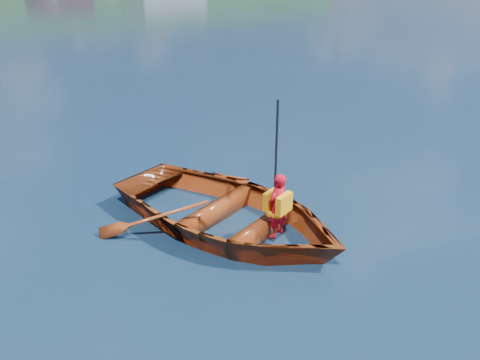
% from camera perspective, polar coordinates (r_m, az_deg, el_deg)
% --- Properties ---
extents(ground, '(600.00, 600.00, 0.00)m').
position_cam_1_polar(ground, '(7.36, -5.36, -8.10)').
color(ground, '#122A3E').
rests_on(ground, ground).
extents(rowboat, '(4.17, 4.98, 0.89)m').
position_cam_1_polar(rowboat, '(7.70, -1.75, -3.87)').
color(rowboat, brown).
rests_on(rowboat, ground).
extents(child_paddler, '(0.44, 0.42, 2.13)m').
position_cam_1_polar(child_paddler, '(7.18, 4.58, -3.01)').
color(child_paddler, '#B6091B').
rests_on(child_paddler, ground).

